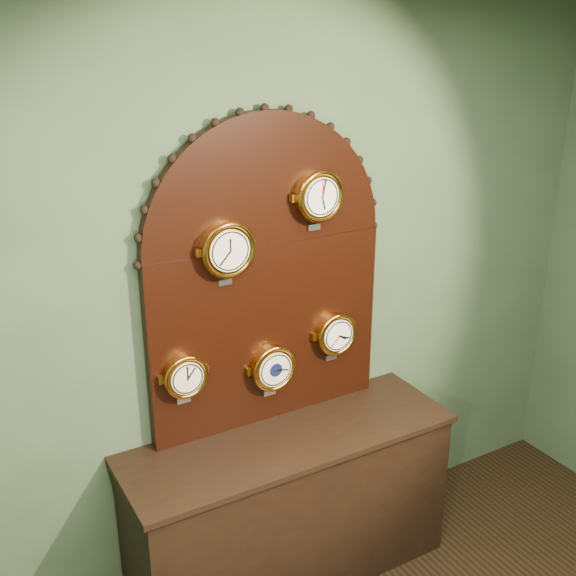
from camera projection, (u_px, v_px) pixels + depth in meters
wall_back at (262, 307)px, 3.34m from camera, size 4.00×0.00×4.00m
shop_counter at (290, 509)px, 3.48m from camera, size 1.60×0.50×0.80m
display_board at (266, 265)px, 3.22m from camera, size 1.26×0.06×1.53m
roman_clock at (227, 249)px, 3.01m from camera, size 0.25×0.08×0.30m
arabic_clock at (318, 196)px, 3.16m from camera, size 0.24×0.08×0.29m
hygrometer at (185, 376)px, 3.11m from camera, size 0.21×0.08×0.26m
barometer at (273, 367)px, 3.34m from camera, size 0.23×0.08×0.28m
tide_clock at (335, 333)px, 3.47m from camera, size 0.22×0.08×0.27m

